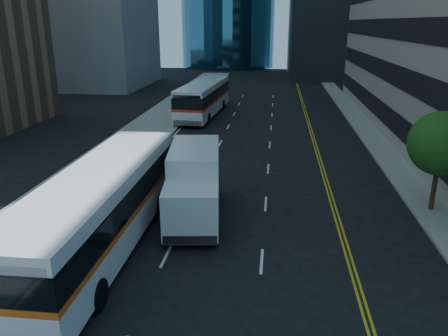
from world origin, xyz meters
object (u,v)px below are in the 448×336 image
object	(u,v)px
street_tree	(441,144)
bus_front	(101,208)
bus_rear	(204,98)
box_truck	(194,183)

from	to	relation	value
street_tree	bus_front	size ratio (longest dim) A/B	0.37
bus_front	bus_rear	xyz separation A→B (m)	(-0.32, 28.59, -0.06)
bus_rear	box_truck	xyz separation A→B (m)	(3.58, -24.89, -0.08)
street_tree	bus_rear	distance (m)	27.74
box_truck	bus_rear	bearing A→B (deg)	90.84
street_tree	bus_rear	world-z (taller)	street_tree
bus_front	box_truck	bearing A→B (deg)	48.55
bus_front	bus_rear	distance (m)	28.59
bus_rear	box_truck	size ratio (longest dim) A/B	1.83
street_tree	bus_front	world-z (taller)	street_tree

